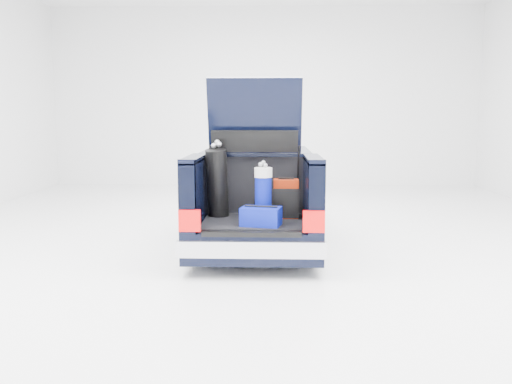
{
  "coord_description": "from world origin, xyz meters",
  "views": [
    {
      "loc": [
        0.26,
        -8.48,
        1.94
      ],
      "look_at": [
        0.0,
        -0.5,
        0.84
      ],
      "focal_mm": 38.0,
      "sensor_mm": 36.0,
      "label": 1
    }
  ],
  "objects_px": {
    "blue_golf_bag": "(263,193)",
    "car": "(257,197)",
    "red_suitcase": "(286,199)",
    "black_golf_bag": "(217,183)",
    "blue_duffel": "(261,216)"
  },
  "relations": [
    {
      "from": "blue_duffel",
      "to": "blue_golf_bag",
      "type": "bearing_deg",
      "value": 98.99
    },
    {
      "from": "blue_golf_bag",
      "to": "blue_duffel",
      "type": "relative_size",
      "value": 1.46
    },
    {
      "from": "car",
      "to": "blue_duffel",
      "type": "xyz_separation_m",
      "value": [
        0.11,
        -1.93,
        0.04
      ]
    },
    {
      "from": "car",
      "to": "blue_golf_bag",
      "type": "xyz_separation_m",
      "value": [
        0.13,
        -1.57,
        0.28
      ]
    },
    {
      "from": "red_suitcase",
      "to": "black_golf_bag",
      "type": "height_order",
      "value": "black_golf_bag"
    },
    {
      "from": "red_suitcase",
      "to": "blue_golf_bag",
      "type": "bearing_deg",
      "value": -149.33
    },
    {
      "from": "red_suitcase",
      "to": "blue_golf_bag",
      "type": "relative_size",
      "value": 0.7
    },
    {
      "from": "car",
      "to": "black_golf_bag",
      "type": "bearing_deg",
      "value": -110.5
    },
    {
      "from": "car",
      "to": "red_suitcase",
      "type": "bearing_deg",
      "value": -72.86
    },
    {
      "from": "car",
      "to": "red_suitcase",
      "type": "relative_size",
      "value": 8.48
    },
    {
      "from": "black_golf_bag",
      "to": "blue_duffel",
      "type": "height_order",
      "value": "black_golf_bag"
    },
    {
      "from": "car",
      "to": "black_golf_bag",
      "type": "height_order",
      "value": "car"
    },
    {
      "from": "car",
      "to": "blue_golf_bag",
      "type": "distance_m",
      "value": 1.6
    },
    {
      "from": "blue_golf_bag",
      "to": "car",
      "type": "bearing_deg",
      "value": 115.88
    },
    {
      "from": "blue_golf_bag",
      "to": "black_golf_bag",
      "type": "bearing_deg",
      "value": -178.78
    }
  ]
}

